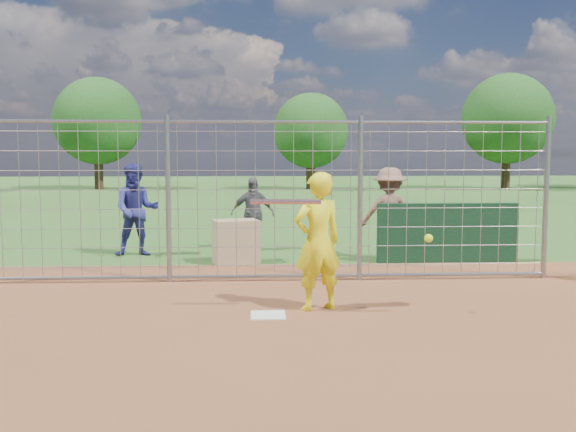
{
  "coord_description": "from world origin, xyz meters",
  "views": [
    {
      "loc": [
        -0.16,
        -8.0,
        2.0
      ],
      "look_at": [
        0.3,
        0.8,
        1.15
      ],
      "focal_mm": 40.0,
      "sensor_mm": 36.0,
      "label": 1
    }
  ],
  "objects": [
    {
      "name": "bystander_c",
      "position": [
        2.41,
        4.07,
        0.87
      ],
      "size": [
        1.19,
        0.76,
        1.75
      ],
      "primitive_type": "imported",
      "rotation": [
        0.0,
        0.0,
        3.04
      ],
      "color": "#865B49",
      "rests_on": "ground"
    },
    {
      "name": "backstop_fence",
      "position": [
        0.0,
        2.0,
        1.26
      ],
      "size": [
        9.08,
        0.08,
        2.6
      ],
      "color": "gray",
      "rests_on": "ground"
    },
    {
      "name": "bystander_b",
      "position": [
        -0.21,
        5.31,
        0.76
      ],
      "size": [
        0.91,
        0.4,
        1.53
      ],
      "primitive_type": "imported",
      "rotation": [
        0.0,
        0.0,
        -0.03
      ],
      "color": "#535358",
      "rests_on": "ground"
    },
    {
      "name": "tree_line",
      "position": [
        3.13,
        28.13,
        3.71
      ],
      "size": [
        44.66,
        6.72,
        6.48
      ],
      "color": "#3F2B19",
      "rests_on": "ground"
    },
    {
      "name": "bystander_a",
      "position": [
        -2.48,
        4.66,
        0.91
      ],
      "size": [
        0.96,
        0.79,
        1.82
      ],
      "primitive_type": "imported",
      "rotation": [
        0.0,
        0.0,
        0.12
      ],
      "color": "navy",
      "rests_on": "ground"
    },
    {
      "name": "batter",
      "position": [
        0.64,
        0.1,
        0.89
      ],
      "size": [
        0.76,
        0.63,
        1.78
      ],
      "primitive_type": "imported",
      "rotation": [
        0.0,
        0.0,
        3.5
      ],
      "color": "yellow",
      "rests_on": "ground"
    },
    {
      "name": "equipment_in_play",
      "position": [
        0.64,
        -0.27,
        1.32
      ],
      "size": [
        2.23,
        0.21,
        0.53
      ],
      "color": "silver",
      "rests_on": "ground"
    },
    {
      "name": "dugout_wall",
      "position": [
        3.4,
        3.6,
        0.55
      ],
      "size": [
        2.6,
        0.2,
        1.1
      ],
      "primitive_type": "cube",
      "color": "#11381E",
      "rests_on": "ground"
    },
    {
      "name": "equipment_bin",
      "position": [
        -0.51,
        3.72,
        0.4
      ],
      "size": [
        0.92,
        0.74,
        0.8
      ],
      "primitive_type": "cube",
      "rotation": [
        0.0,
        0.0,
        0.26
      ],
      "color": "tan",
      "rests_on": "ground"
    },
    {
      "name": "ground",
      "position": [
        0.0,
        0.0,
        0.0
      ],
      "size": [
        100.0,
        100.0,
        0.0
      ],
      "primitive_type": "plane",
      "color": "#2D591E",
      "rests_on": "ground"
    },
    {
      "name": "infield_dirt",
      "position": [
        0.0,
        -3.0,
        0.01
      ],
      "size": [
        18.0,
        18.0,
        0.0
      ],
      "primitive_type": "plane",
      "color": "brown",
      "rests_on": "ground"
    },
    {
      "name": "home_plate",
      "position": [
        0.0,
        -0.2,
        0.01
      ],
      "size": [
        0.43,
        0.43,
        0.02
      ],
      "primitive_type": "cube",
      "color": "silver",
      "rests_on": "ground"
    }
  ]
}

